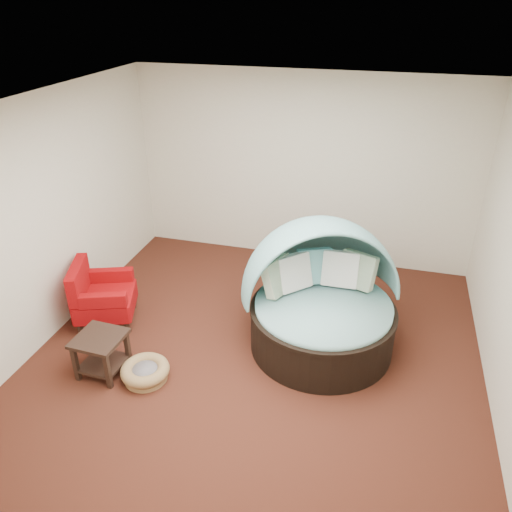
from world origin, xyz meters
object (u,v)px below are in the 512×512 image
(canopy_daybed, at_px, (322,291))
(red_armchair, at_px, (100,296))
(pet_basket, at_px, (145,372))
(side_table, at_px, (101,349))

(canopy_daybed, bearing_deg, red_armchair, 163.16)
(red_armchair, bearing_deg, pet_basket, -60.40)
(red_armchair, xyz_separation_m, side_table, (0.50, -0.85, -0.07))
(canopy_daybed, distance_m, pet_basket, 2.14)
(red_armchair, height_order, side_table, red_armchair)
(pet_basket, relative_size, red_armchair, 0.77)
(side_table, bearing_deg, red_armchair, 120.63)
(pet_basket, bearing_deg, red_armchair, 140.05)
(pet_basket, height_order, side_table, side_table)
(red_armchair, relative_size, side_table, 1.74)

